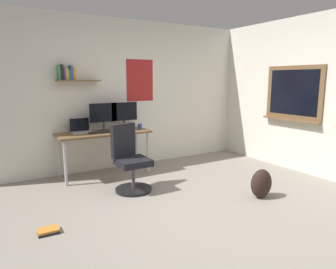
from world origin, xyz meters
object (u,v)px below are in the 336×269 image
object	(u,v)px
office_chair	(130,162)
backpack	(261,184)
laptop	(81,129)
coffee_mug	(140,126)
monitor_primary	(103,115)
book_stack_on_floor	(48,231)
desk	(104,136)
keyboard	(101,132)
computer_mouse	(117,131)
monitor_secondary	(124,114)

from	to	relation	value
office_chair	backpack	bearing A→B (deg)	-40.14
laptop	coffee_mug	world-z (taller)	laptop
monitor_primary	book_stack_on_floor	size ratio (longest dim) A/B	2.14
desk	keyboard	xyz separation A→B (m)	(-0.07, -0.07, 0.08)
computer_mouse	backpack	xyz separation A→B (m)	(1.25, -1.98, -0.54)
office_chair	monitor_secondary	size ratio (longest dim) A/B	2.05
backpack	desk	bearing A→B (deg)	125.32
desk	book_stack_on_floor	distance (m)	2.10
desk	computer_mouse	bearing A→B (deg)	-19.71
laptop	book_stack_on_floor	bearing A→B (deg)	-115.69
monitor_secondary	computer_mouse	size ratio (longest dim) A/B	4.46
desk	laptop	size ratio (longest dim) A/B	4.81
backpack	book_stack_on_floor	distance (m)	2.68
monitor_secondary	backpack	world-z (taller)	monitor_secondary
office_chair	computer_mouse	distance (m)	0.89
monitor_primary	keyboard	size ratio (longest dim) A/B	1.25
monitor_secondary	coffee_mug	distance (m)	0.35
keyboard	coffee_mug	size ratio (longest dim) A/B	4.02
laptop	computer_mouse	size ratio (longest dim) A/B	2.98
office_chair	computer_mouse	size ratio (longest dim) A/B	9.13
monitor_primary	backpack	world-z (taller)	monitor_primary
office_chair	laptop	bearing A→B (deg)	111.51
keyboard	monitor_primary	bearing A→B (deg)	56.32
book_stack_on_floor	monitor_primary	bearing A→B (deg)	54.51
computer_mouse	office_chair	bearing A→B (deg)	-99.48
computer_mouse	backpack	distance (m)	2.41
coffee_mug	monitor_secondary	bearing A→B (deg)	153.42
monitor_primary	coffee_mug	bearing A→B (deg)	-10.96
office_chair	monitor_primary	size ratio (longest dim) A/B	2.05
office_chair	book_stack_on_floor	bearing A→B (deg)	-149.77
computer_mouse	coffee_mug	bearing A→B (deg)	6.47
monitor_primary	book_stack_on_floor	distance (m)	2.31
desk	monitor_secondary	xyz separation A→B (m)	(0.41, 0.09, 0.34)
office_chair	computer_mouse	bearing A→B (deg)	80.52
desk	monitor_primary	xyz separation A→B (m)	(0.04, 0.09, 0.34)
backpack	office_chair	bearing A→B (deg)	139.86
monitor_primary	monitor_secondary	bearing A→B (deg)	0.00
monitor_secondary	keyboard	world-z (taller)	monitor_secondary
office_chair	keyboard	distance (m)	0.89
keyboard	desk	bearing A→B (deg)	44.60
monitor_secondary	computer_mouse	world-z (taller)	monitor_secondary
computer_mouse	book_stack_on_floor	distance (m)	2.19
office_chair	monitor_secondary	distance (m)	1.19
monitor_secondary	laptop	bearing A→B (deg)	176.30
laptop	monitor_primary	size ratio (longest dim) A/B	0.67
coffee_mug	backpack	size ratio (longest dim) A/B	0.23
monitor_primary	coffee_mug	size ratio (longest dim) A/B	5.04
computer_mouse	monitor_secondary	bearing A→B (deg)	39.33
monitor_primary	computer_mouse	distance (m)	0.35
monitor_secondary	book_stack_on_floor	bearing A→B (deg)	-132.96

